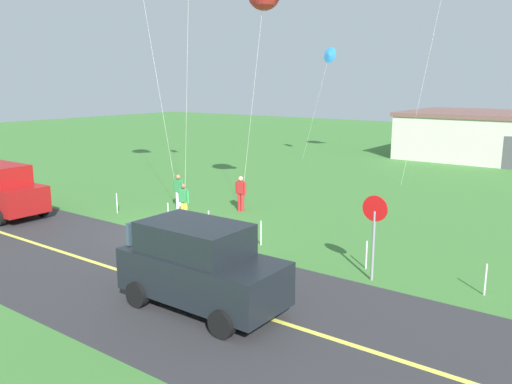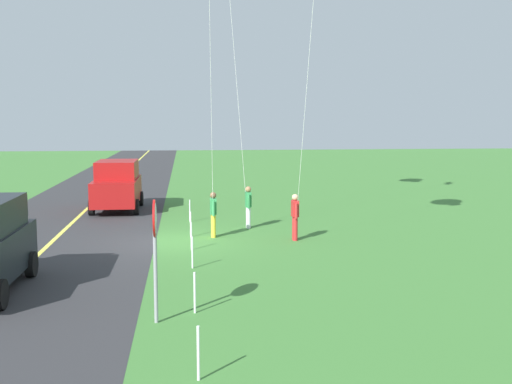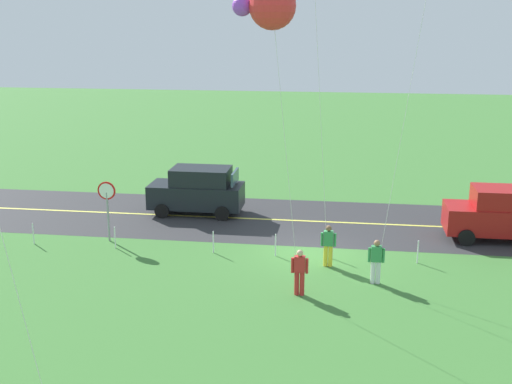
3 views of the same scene
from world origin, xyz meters
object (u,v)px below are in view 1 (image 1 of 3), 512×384
(person_adult_companion, at_px, (184,201))
(person_child_watcher, at_px, (241,192))
(car_suv_foreground, at_px, (200,265))
(stop_sign, at_px, (374,221))
(car_parked_west_near, at_px, (1,190))
(kite_pink_drift, at_px, (329,55))
(person_adult_near, at_px, (179,190))

(person_adult_companion, xyz_separation_m, person_child_watcher, (0.86, 2.76, 0.00))
(car_suv_foreground, bearing_deg, stop_sign, 57.66)
(car_suv_foreground, xyz_separation_m, car_parked_west_near, (-13.41, 1.95, 0.00))
(kite_pink_drift, bearing_deg, person_adult_companion, -80.24)
(person_adult_near, bearing_deg, car_parked_west_near, 19.38)
(stop_sign, bearing_deg, kite_pink_drift, 122.11)
(car_suv_foreground, distance_m, kite_pink_drift, 26.48)
(car_suv_foreground, relative_size, person_child_watcher, 2.75)
(person_adult_companion, bearing_deg, car_parked_west_near, 8.29)
(car_suv_foreground, xyz_separation_m, person_child_watcher, (-5.50, 8.75, -0.29))
(person_child_watcher, relative_size, kite_pink_drift, 0.20)
(car_suv_foreground, relative_size, kite_pink_drift, 0.54)
(car_parked_west_near, relative_size, person_adult_near, 2.75)
(car_parked_west_near, distance_m, kite_pink_drift, 23.21)
(car_parked_west_near, relative_size, stop_sign, 1.72)
(person_adult_near, distance_m, person_child_watcher, 2.90)
(stop_sign, height_order, person_child_watcher, stop_sign)
(stop_sign, height_order, person_adult_near, stop_sign)
(stop_sign, relative_size, person_adult_near, 1.60)
(person_adult_near, xyz_separation_m, kite_pink_drift, (-1.38, 16.49, 6.69))
(stop_sign, distance_m, person_adult_near, 11.30)
(person_adult_companion, bearing_deg, person_child_watcher, -128.97)
(person_adult_near, distance_m, kite_pink_drift, 17.85)
(person_adult_near, relative_size, person_child_watcher, 1.00)
(car_parked_west_near, xyz_separation_m, kite_pink_drift, (3.97, 21.95, 6.40))
(stop_sign, bearing_deg, person_adult_near, 164.55)
(car_parked_west_near, relative_size, person_adult_companion, 2.75)
(kite_pink_drift, bearing_deg, car_suv_foreground, -68.43)
(car_suv_foreground, relative_size, person_adult_near, 2.75)
(person_adult_near, bearing_deg, car_suv_foreground, 111.26)
(person_adult_near, relative_size, kite_pink_drift, 0.20)
(stop_sign, height_order, person_adult_companion, stop_sign)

